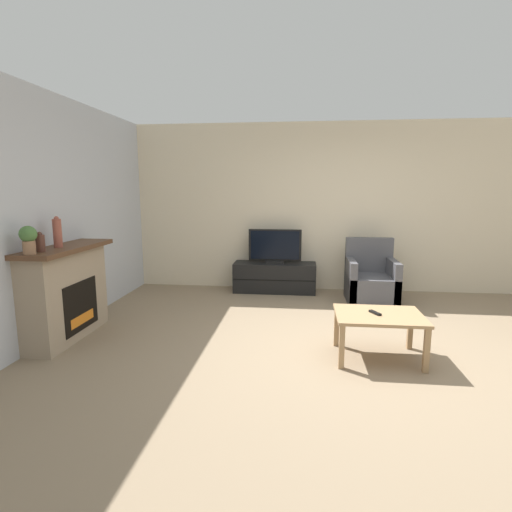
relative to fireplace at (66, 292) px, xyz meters
The scene contains 12 objects.
ground_plane 3.16m from the fireplace, ahead, with size 24.00×24.00×0.00m, color #89755B.
wall_back 4.13m from the fireplace, 39.79° to the left, with size 12.00×0.06×2.70m.
wall_left 0.84m from the fireplace, 166.99° to the right, with size 0.06×12.00×2.70m.
fireplace is the anchor object (origin of this frame).
mantel_vase_left 0.72m from the fireplace, 87.56° to the right, with size 0.09×0.09×0.20m.
mantel_vase_centre_left 0.67m from the fireplace, 80.33° to the right, with size 0.09×0.09×0.33m.
potted_plant 0.86m from the fireplace, 88.28° to the right, with size 0.16×0.16×0.27m.
tv_stand 3.17m from the fireplace, 46.97° to the left, with size 1.31×0.44×0.47m.
tv 3.16m from the fireplace, 46.94° to the left, with size 0.84×0.18×0.54m.
armchair 4.08m from the fireplace, 27.91° to the left, with size 0.70×0.76×0.92m.
coffee_table 3.34m from the fireplace, ahead, with size 0.83×0.63×0.45m.
remote 3.30m from the fireplace, ahead, with size 0.11×0.15×0.02m.
Camera 1 is at (-0.55, -3.96, 1.65)m, focal length 28.00 mm.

